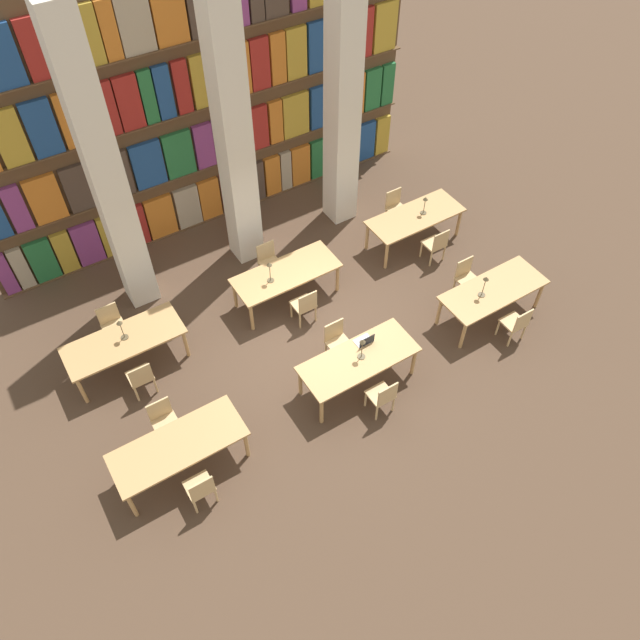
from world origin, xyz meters
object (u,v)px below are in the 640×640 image
object	(u,v)px
chair_8	(305,305)
chair_6	(141,377)
pillar_right	(343,96)
chair_5	(466,277)
reading_table_4	(286,275)
desk_lamp_4	(425,202)
chair_11	(396,207)
reading_table_3	(124,342)
chair_1	(164,420)
pillar_left	(106,176)
chair_7	(113,324)
pillar_center	(233,133)
chair_10	(436,244)
desk_lamp_2	(121,326)
desk_lamp_0	(362,346)
reading_table_0	(179,447)
reading_table_5	(415,218)
chair_9	(269,261)
reading_table_1	(359,361)
chair_3	(337,341)
laptop	(364,341)
desk_lamp_3	(270,269)
desk_lamp_1	(485,283)
chair_0	(201,488)
chair_4	(516,323)
reading_table_2	(493,292)
chair_2	(383,396)

from	to	relation	value
chair_8	chair_6	bearing A→B (deg)	178.77
pillar_right	chair_5	world-z (taller)	pillar_right
reading_table_4	desk_lamp_4	xyz separation A→B (m)	(3.43, -0.02, 0.37)
chair_11	reading_table_3	bearing A→B (deg)	5.69
chair_1	reading_table_3	world-z (taller)	chair_1
pillar_right	reading_table_4	xyz separation A→B (m)	(-2.38, -1.68, -2.32)
pillar_left	chair_7	bearing A→B (deg)	-134.24
reading_table_3	pillar_center	bearing A→B (deg)	26.05
chair_10	desk_lamp_2	bearing A→B (deg)	172.94
desk_lamp_0	chair_10	xyz separation A→B (m)	(3.20, 1.82, -0.61)
reading_table_0	reading_table_5	bearing A→B (deg)	20.16
desk_lamp_0	chair_9	bearing A→B (deg)	91.37
reading_table_1	chair_3	bearing A→B (deg)	88.10
chair_5	laptop	bearing A→B (deg)	9.34
chair_9	reading_table_0	bearing A→B (deg)	42.99
chair_7	desk_lamp_3	distance (m)	3.17
reading_table_1	desk_lamp_2	size ratio (longest dim) A/B	4.65
reading_table_5	desk_lamp_3	bearing A→B (deg)	-179.14
pillar_left	desk_lamp_1	bearing A→B (deg)	-38.11
desk_lamp_4	pillar_left	bearing A→B (deg)	164.03
chair_0	chair_3	distance (m)	3.65
reading_table_1	chair_7	world-z (taller)	chair_7
chair_11	chair_7	bearing A→B (deg)	-0.54
chair_6	desk_lamp_2	size ratio (longest dim) A/B	1.88
chair_4	chair_7	bearing A→B (deg)	148.18
reading_table_5	chair_10	size ratio (longest dim) A/B	2.47
reading_table_2	chair_9	distance (m)	4.56
chair_0	chair_3	world-z (taller)	same
reading_table_0	chair_5	world-z (taller)	chair_5
chair_7	pillar_center	bearing A→B (deg)	-164.98
chair_1	pillar_left	bearing A→B (deg)	-104.30
reading_table_3	reading_table_4	bearing A→B (deg)	-1.23
reading_table_0	reading_table_3	xyz separation A→B (m)	(0.03, 2.49, 0.00)
desk_lamp_0	desk_lamp_1	xyz separation A→B (m)	(2.80, 0.00, 0.01)
reading_table_2	desk_lamp_1	xyz separation A→B (m)	(-0.32, 0.01, 0.41)
chair_1	chair_8	xyz separation A→B (m)	(3.35, 0.97, 0.00)
chair_2	chair_7	size ratio (longest dim) A/B	1.00
pillar_center	reading_table_4	xyz separation A→B (m)	(0.06, -1.68, -2.32)
reading_table_0	pillar_right	bearing A→B (deg)	35.44
chair_6	desk_lamp_4	bearing A→B (deg)	5.33
chair_9	chair_11	distance (m)	3.28
chair_4	chair_5	distance (m)	1.44
chair_2	chair_9	bearing A→B (deg)	90.69
desk_lamp_2	reading_table_5	distance (m)	6.56
chair_0	desk_lamp_0	bearing A→B (deg)	10.12
desk_lamp_1	desk_lamp_3	bearing A→B (deg)	142.52
reading_table_2	reading_table_3	distance (m)	7.03
chair_3	laptop	world-z (taller)	laptop
reading_table_0	chair_0	size ratio (longest dim) A/B	2.47
reading_table_4	chair_6	bearing A→B (deg)	-169.06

